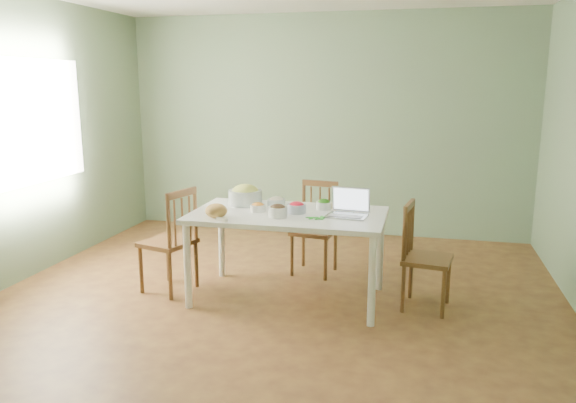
% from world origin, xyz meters
% --- Properties ---
extents(floor, '(5.00, 5.00, 0.00)m').
position_xyz_m(floor, '(0.00, 0.00, 0.00)').
color(floor, '#4F2C1C').
rests_on(floor, ground).
extents(wall_back, '(5.00, 0.00, 2.70)m').
position_xyz_m(wall_back, '(0.00, 2.50, 1.35)').
color(wall_back, gray).
rests_on(wall_back, ground).
extents(wall_front, '(5.00, 0.00, 2.70)m').
position_xyz_m(wall_front, '(0.00, -2.50, 1.35)').
color(wall_front, gray).
rests_on(wall_front, ground).
extents(wall_left, '(0.00, 5.00, 2.70)m').
position_xyz_m(wall_left, '(-2.50, 0.00, 1.35)').
color(wall_left, gray).
rests_on(wall_left, ground).
extents(window_left, '(0.04, 1.60, 1.20)m').
position_xyz_m(window_left, '(-2.48, 0.30, 1.50)').
color(window_left, white).
rests_on(window_left, ground).
extents(dining_table, '(1.65, 0.93, 0.78)m').
position_xyz_m(dining_table, '(0.10, 0.18, 0.39)').
color(dining_table, white).
rests_on(dining_table, floor).
extents(chair_far, '(0.45, 0.44, 0.91)m').
position_xyz_m(chair_far, '(0.19, 0.89, 0.46)').
color(chair_far, '#462D15').
rests_on(chair_far, floor).
extents(chair_left, '(0.50, 0.51, 0.95)m').
position_xyz_m(chair_left, '(-1.01, 0.11, 0.48)').
color(chair_left, '#462D15').
rests_on(chair_left, floor).
extents(chair_right, '(0.43, 0.45, 0.90)m').
position_xyz_m(chair_right, '(1.28, 0.24, 0.45)').
color(chair_right, '#462D15').
rests_on(chair_right, floor).
extents(bread_boule, '(0.19, 0.19, 0.12)m').
position_xyz_m(bread_boule, '(-0.43, -0.14, 0.84)').
color(bread_boule, '#BE8E38').
rests_on(bread_boule, dining_table).
extents(butter_stick, '(0.10, 0.06, 0.03)m').
position_xyz_m(butter_stick, '(-0.35, -0.23, 0.79)').
color(butter_stick, beige).
rests_on(butter_stick, dining_table).
extents(bowl_squash, '(0.37, 0.37, 0.18)m').
position_xyz_m(bowl_squash, '(-0.36, 0.42, 0.86)').
color(bowl_squash, '#BCB94A').
rests_on(bowl_squash, dining_table).
extents(bowl_carrot, '(0.17, 0.17, 0.07)m').
position_xyz_m(bowl_carrot, '(-0.17, 0.18, 0.81)').
color(bowl_carrot, orange).
rests_on(bowl_carrot, dining_table).
extents(bowl_onion, '(0.20, 0.20, 0.09)m').
position_xyz_m(bowl_onion, '(-0.06, 0.40, 0.82)').
color(bowl_onion, beige).
rests_on(bowl_onion, dining_table).
extents(bowl_mushroom, '(0.19, 0.19, 0.11)m').
position_xyz_m(bowl_mushroom, '(0.05, 0.01, 0.83)').
color(bowl_mushroom, '#3B2010').
rests_on(bowl_mushroom, dining_table).
extents(bowl_redpep, '(0.19, 0.19, 0.10)m').
position_xyz_m(bowl_redpep, '(0.17, 0.20, 0.82)').
color(bowl_redpep, red).
rests_on(bowl_redpep, dining_table).
extents(bowl_broccoli, '(0.18, 0.18, 0.09)m').
position_xyz_m(bowl_broccoli, '(0.37, 0.39, 0.82)').
color(bowl_broccoli, '#204D11').
rests_on(bowl_broccoli, dining_table).
extents(flatbread, '(0.29, 0.29, 0.02)m').
position_xyz_m(flatbread, '(0.46, 0.52, 0.79)').
color(flatbread, '#D8C177').
rests_on(flatbread, dining_table).
extents(basil_bunch, '(0.19, 0.19, 0.02)m').
position_xyz_m(basil_bunch, '(0.36, 0.05, 0.79)').
color(basil_bunch, '#137213').
rests_on(basil_bunch, dining_table).
extents(laptop, '(0.36, 0.30, 0.23)m').
position_xyz_m(laptop, '(0.61, 0.16, 0.89)').
color(laptop, silver).
rests_on(laptop, dining_table).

